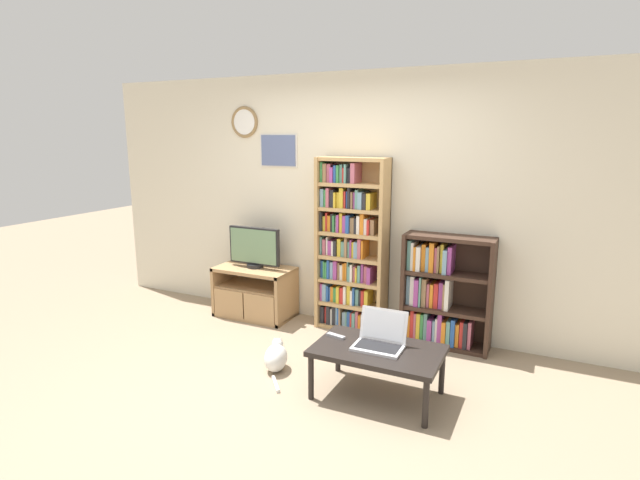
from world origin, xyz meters
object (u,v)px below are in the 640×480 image
Objects in this scene: tv_stand at (254,292)px; bookshelf_short at (440,295)px; television at (254,248)px; bookshelf_tall at (350,248)px; laptop at (380,338)px; cat at (276,357)px; remote_near_laptop at (336,336)px; coffee_table at (378,353)px.

bookshelf_short is (2.02, 0.13, 0.22)m from tv_stand.
television is 1.08m from bookshelf_tall.
cat is (-0.93, -0.00, -0.35)m from laptop.
bookshelf_short is 1.17m from laptop.
bookshelf_tall is 1.28m from remote_near_laptop.
television is at bearing 148.88° from coffee_table.
tv_stand is 0.88× the size of coffee_table.
cat is at bearing -99.49° from bookshelf_tall.
coffee_table is at bearing -93.62° from laptop.
tv_stand is 1.69× the size of cat.
television reaches higher than remote_near_laptop.
bookshelf_tall is (1.08, 0.14, 0.57)m from tv_stand.
coffee_table is at bearing -20.50° from cat.
bookshelf_tall is 10.68× the size of remote_near_laptop.
bookshelf_tall is 4.73× the size of laptop.
tv_stand is 2.03m from bookshelf_short.
bookshelf_tall is 1.50m from coffee_table.
tv_stand is at bearing 150.08° from laptop.
coffee_table is at bearing -30.47° from tv_stand.
cat is (-0.55, -0.01, -0.29)m from remote_near_laptop.
television is 0.57× the size of bookshelf_short.
bookshelf_tall is 1.01m from bookshelf_short.
bookshelf_short is at bearing -15.08° from remote_near_laptop.
laptop is at bearing -30.05° from television.
bookshelf_tall is (1.08, 0.11, 0.08)m from television.
tv_stand is at bearing -88.51° from television.
remote_near_laptop is 0.62m from cat.
tv_stand is at bearing 66.89° from remote_near_laptop.
tv_stand is at bearing -176.26° from bookshelf_short.
tv_stand is at bearing 149.53° from coffee_table.
remote_near_laptop is at bearing -35.84° from television.
cat is (0.88, -1.02, -0.16)m from tv_stand.
laptop reaches higher than remote_near_laptop.
television is 3.69× the size of remote_near_laptop.
bookshelf_tall reaches higher than coffee_table.
television is 1.52m from cat.
bookshelf_tall is at bearing 5.97° from television.
bookshelf_short is 2.87× the size of laptop.
bookshelf_short reaches higher than cat.
remote_near_laptop reaches higher than cat.
bookshelf_tall is at bearing 121.30° from coffee_table.
tv_stand reaches higher than cat.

